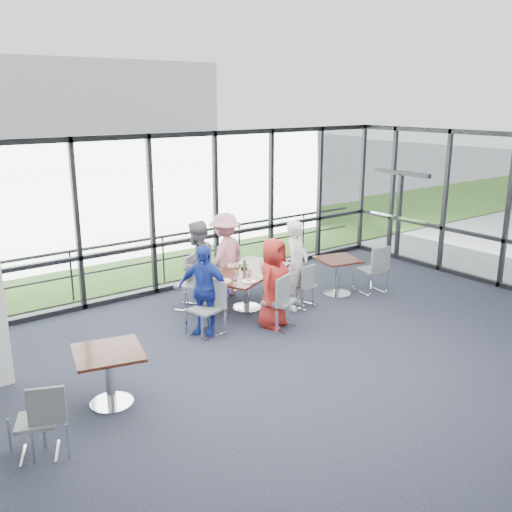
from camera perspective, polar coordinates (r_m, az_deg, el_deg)
floor at (r=8.08m, az=7.00°, el=-13.15°), size 12.00×10.00×0.02m
ceiling at (r=7.12m, az=7.85°, el=10.14°), size 12.00×10.00×0.04m
curtain_wall_back at (r=11.43m, az=-10.37°, el=3.93°), size 12.00×0.10×3.20m
exit_door at (r=14.35m, az=14.10°, el=3.82°), size 0.12×1.60×2.10m
apron at (r=16.31m, az=-18.10°, el=1.04°), size 80.00×70.00×0.02m
grass_strip at (r=14.48m, az=-15.46°, el=-0.41°), size 80.00×5.00×0.01m
hangar_main at (r=38.12m, az=-24.02°, el=12.98°), size 24.00×10.00×6.00m
guard_rail at (r=12.22m, az=-11.40°, el=-0.69°), size 12.00×0.06×0.06m
main_table at (r=10.64m, az=-0.97°, el=-2.16°), size 2.09×1.68×0.75m
side_table_left at (r=7.62m, az=-14.53°, el=-10.01°), size 1.02×1.02×0.75m
side_table_right at (r=11.54m, az=8.20°, el=-0.91°), size 0.92×0.92×0.75m
diner_near_left at (r=9.78m, az=1.75°, el=-2.72°), size 0.91×0.78×1.58m
diner_near_right at (r=10.64m, az=4.09°, el=-0.91°), size 0.75×0.67×1.69m
diner_far_left at (r=10.54m, az=-5.88°, el=-1.06°), size 0.97×0.85×1.71m
diner_far_right at (r=11.30m, az=-3.11°, el=0.09°), size 1.22×0.91×1.69m
diner_end at (r=9.56m, az=-5.26°, el=-3.36°), size 0.93×1.01×1.53m
chair_main_nl at (r=9.79m, az=2.32°, el=-4.58°), size 0.62×0.62×0.97m
chair_main_nr at (r=10.85m, az=4.70°, el=-2.97°), size 0.47×0.47×0.83m
chair_main_fl at (r=10.76m, az=-6.62°, el=-2.83°), size 0.66×0.66×0.96m
chair_main_fr at (r=11.51m, az=-3.47°, el=-1.53°), size 0.65×0.65×0.95m
chair_main_end at (r=9.54m, az=-5.10°, el=-5.36°), size 0.54×0.54×0.92m
chair_spare_la at (r=6.94m, az=-21.10°, el=-15.13°), size 0.55×0.55×0.86m
chair_spare_r at (r=11.80m, az=11.42°, el=-1.36°), size 0.54×0.54×0.97m
plate_nl at (r=9.96m, az=-0.74°, el=-2.56°), size 0.25×0.25×0.01m
plate_nr at (r=10.90m, az=1.91°, el=-0.96°), size 0.28×0.28×0.01m
plate_fl at (r=10.38m, az=-4.09°, el=-1.83°), size 0.24×0.24×0.01m
plate_fr at (r=11.08m, az=-1.29°, el=-0.67°), size 0.24×0.24×0.01m
plate_end at (r=10.00m, az=-3.20°, el=-2.50°), size 0.25×0.25×0.01m
tumbler_a at (r=10.29m, az=-0.70°, el=-1.63°), size 0.06×0.06×0.13m
tumbler_b at (r=10.74m, az=0.67°, el=-0.86°), size 0.07×0.07×0.14m
tumbler_c at (r=10.72m, az=-1.96°, el=-0.89°), size 0.07×0.07×0.14m
tumbler_d at (r=10.02m, az=-2.10°, el=-2.10°), size 0.07×0.07×0.13m
menu_a at (r=10.31m, az=0.66°, el=-1.96°), size 0.30×0.33×0.00m
menu_b at (r=11.17m, az=2.41°, el=-0.58°), size 0.38×0.34×0.00m
menu_c at (r=10.93m, az=-2.33°, el=-0.94°), size 0.32×0.35×0.00m
condiment_caddy at (r=10.71m, az=-1.22°, el=-1.19°), size 0.10×0.07×0.04m
ketchup_bottle at (r=10.67m, az=-1.13°, el=-0.86°), size 0.06×0.06×0.18m
green_bottle at (r=10.63m, az=-1.18°, el=-0.86°), size 0.05×0.05×0.20m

